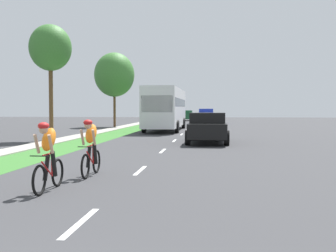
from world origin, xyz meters
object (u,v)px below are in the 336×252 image
at_px(suv_blue, 206,116).
at_px(sedan_dark_green, 187,115).
at_px(cyclist_trailing, 91,147).
at_px(street_tree_far, 114,75).
at_px(cyclist_lead, 48,156).
at_px(street_tree_near, 50,49).
at_px(bus_white, 166,107).
at_px(pickup_black, 207,128).

relative_size(suv_blue, sedan_dark_green, 1.09).
distance_m(cyclist_trailing, street_tree_far, 29.89).
bearing_deg(sedan_dark_green, cyclist_lead, -89.99).
bearing_deg(cyclist_trailing, suv_blue, 86.17).
bearing_deg(sedan_dark_green, street_tree_near, -98.79).
bearing_deg(street_tree_near, cyclist_trailing, -63.28).
xyz_separation_m(cyclist_trailing, sedan_dark_green, (-0.36, 49.16, -0.04)).
xyz_separation_m(cyclist_lead, bus_white, (-0.17, 25.19, 1.17)).
distance_m(cyclist_trailing, street_tree_near, 14.29).
relative_size(cyclist_lead, street_tree_far, 0.23).
xyz_separation_m(bus_white, sedan_dark_green, (0.15, 26.07, -1.21)).
relative_size(suv_blue, street_tree_near, 0.69).
bearing_deg(bus_white, cyclist_lead, -89.62).
bearing_deg(street_tree_far, cyclist_lead, -78.99).
xyz_separation_m(cyclist_trailing, street_tree_near, (-6.09, 12.10, 4.56)).
height_order(sedan_dark_green, street_tree_near, street_tree_near).
relative_size(cyclist_lead, street_tree_near, 0.25).
bearing_deg(sedan_dark_green, cyclist_trailing, -89.58).
height_order(cyclist_lead, bus_white, bus_white).
distance_m(cyclist_lead, pickup_black, 13.61).
height_order(suv_blue, street_tree_near, street_tree_near).
height_order(cyclist_trailing, street_tree_near, street_tree_near).
distance_m(bus_white, suv_blue, 16.47).
relative_size(bus_white, suv_blue, 2.47).
bearing_deg(suv_blue, street_tree_far, -130.99).
xyz_separation_m(cyclist_lead, sedan_dark_green, (-0.01, 51.26, -0.04)).
bearing_deg(pickup_black, cyclist_trailing, -105.64).
bearing_deg(pickup_black, bus_white, 106.74).
bearing_deg(cyclist_lead, cyclist_trailing, 80.48).
xyz_separation_m(cyclist_lead, street_tree_far, (-6.02, 30.96, 4.38)).
distance_m(cyclist_trailing, suv_blue, 39.32).
height_order(street_tree_near, street_tree_far, street_tree_far).
xyz_separation_m(pickup_black, sedan_dark_green, (-3.46, 38.09, -0.06)).
height_order(cyclist_trailing, sedan_dark_green, cyclist_trailing).
relative_size(cyclist_trailing, street_tree_near, 0.25).
xyz_separation_m(bus_white, suv_blue, (3.15, 16.14, -1.03)).
height_order(cyclist_trailing, bus_white, bus_white).
relative_size(cyclist_trailing, bus_white, 0.15).
relative_size(bus_white, street_tree_near, 1.71).
xyz_separation_m(cyclist_lead, cyclist_trailing, (0.35, 2.09, 0.00)).
bearing_deg(sedan_dark_green, bus_white, -90.34).
bearing_deg(street_tree_near, street_tree_far, 90.97).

